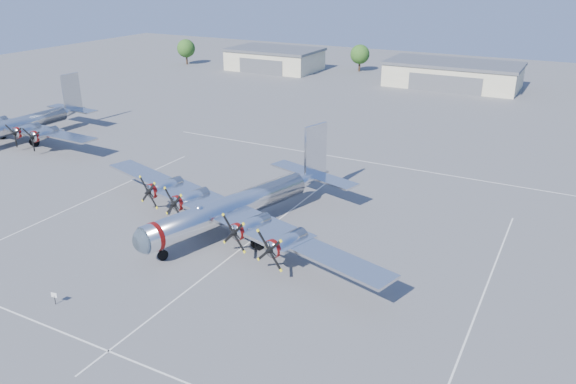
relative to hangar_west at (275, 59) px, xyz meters
The scene contains 9 objects.
ground 93.54m from the hangar_west, 61.23° to the right, with size 260.00×260.00×0.00m, color #5A5A5C.
parking_lines 95.08m from the hangar_west, 61.74° to the right, with size 60.00×50.08×0.01m.
hangar_west is the anchor object (origin of this frame).
hangar_center 45.00m from the hangar_west, ahead, with size 28.60×14.60×5.40m.
tree_far_west 25.36m from the hangar_west, behind, with size 4.80×4.80×6.64m.
tree_west 21.61m from the hangar_west, 21.89° to the left, with size 4.80×4.80×6.64m.
main_bomber_b29 93.15m from the hangar_west, 62.87° to the right, with size 39.67×27.13×8.77m, color silver, non-canonical shape.
bomber_west 72.17m from the hangar_west, 92.90° to the right, with size 32.88×23.28×8.69m, color silver, non-canonical shape.
info_placard 108.13m from the hangar_west, 70.01° to the right, with size 0.56×0.13×1.06m.
Camera 1 is at (26.43, -44.57, 25.36)m, focal length 35.00 mm.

